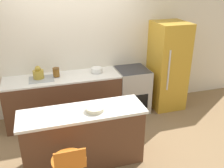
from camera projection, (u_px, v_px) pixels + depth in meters
name	position (u px, v px, depth m)	size (l,w,h in m)	color
ground_plane	(85.00, 125.00, 4.76)	(14.00, 14.00, 0.00)	#8E704C
wall_back	(75.00, 49.00, 4.85)	(8.00, 0.06, 2.60)	silver
back_counter	(64.00, 98.00, 4.80)	(2.13, 0.64, 0.90)	brown
kitchen_island	(84.00, 137.00, 3.65)	(1.78, 0.56, 0.89)	brown
oven_range	(132.00, 90.00, 5.17)	(0.64, 0.66, 0.90)	#B7B2A8
refrigerator	(168.00, 66.00, 5.17)	(0.64, 0.73, 1.80)	gold
kettle	(38.00, 73.00, 4.51)	(0.19, 0.19, 0.24)	#B29333
mixing_bowl	(97.00, 70.00, 4.82)	(0.22, 0.22, 0.09)	white
canister_jar	(56.00, 72.00, 4.60)	(0.13, 0.13, 0.16)	brown
fruit_bowl	(95.00, 109.00, 3.46)	(0.26, 0.26, 0.06)	beige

